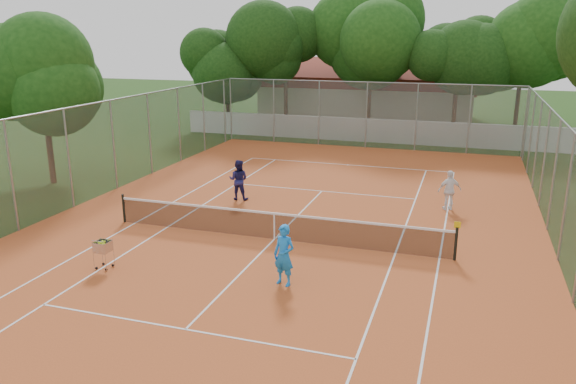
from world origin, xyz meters
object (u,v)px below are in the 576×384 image
(player_near, at_px, (284,255))
(ball_hopper, at_px, (104,254))
(clubhouse, at_px, (369,92))
(player_far_left, at_px, (239,180))
(player_far_right, at_px, (450,190))
(tennis_net, at_px, (274,226))

(player_near, height_order, ball_hopper, player_near)
(clubhouse, distance_m, player_far_left, 24.97)
(player_far_right, bearing_deg, ball_hopper, 21.21)
(player_near, distance_m, ball_hopper, 5.52)
(player_far_left, distance_m, player_far_right, 8.62)
(tennis_net, bearing_deg, clubhouse, 93.95)
(tennis_net, bearing_deg, player_far_right, 44.06)
(clubhouse, bearing_deg, player_near, -83.92)
(tennis_net, distance_m, player_near, 3.61)
(clubhouse, bearing_deg, tennis_net, -86.05)
(clubhouse, bearing_deg, ball_hopper, -93.53)
(player_far_left, xyz_separation_m, player_far_right, (8.53, 1.24, -0.05))
(tennis_net, xyz_separation_m, player_near, (1.44, -3.29, 0.39))
(clubhouse, xyz_separation_m, player_far_right, (7.50, -23.68, -1.38))
(tennis_net, xyz_separation_m, player_far_right, (5.50, 5.32, 0.31))
(tennis_net, distance_m, player_far_right, 7.66)
(player_near, bearing_deg, tennis_net, 129.20)
(player_far_left, relative_size, player_far_right, 1.07)
(player_near, bearing_deg, ball_hopper, -158.08)
(player_far_right, bearing_deg, player_far_left, -14.58)
(player_near, xyz_separation_m, player_far_right, (4.06, 8.61, -0.07))
(tennis_net, distance_m, ball_hopper, 5.61)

